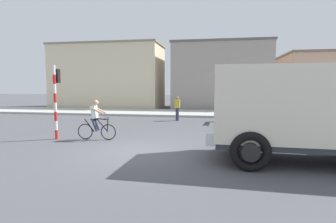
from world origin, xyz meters
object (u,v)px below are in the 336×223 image
(cyclist, at_px, (96,120))
(traffic_light_pole, at_px, (56,92))
(car_red_near, at_px, (253,111))
(pedestrian_near_kerb, at_px, (177,108))
(truck_foreground, at_px, (302,108))

(cyclist, relative_size, traffic_light_pole, 0.54)
(car_red_near, bearing_deg, pedestrian_near_kerb, 170.49)
(traffic_light_pole, height_order, car_red_near, traffic_light_pole)
(truck_foreground, bearing_deg, cyclist, 164.65)
(cyclist, bearing_deg, car_red_near, 39.80)
(traffic_light_pole, distance_m, car_red_near, 11.10)
(car_red_near, height_order, pedestrian_near_kerb, pedestrian_near_kerb)
(car_red_near, relative_size, pedestrian_near_kerb, 2.53)
(truck_foreground, distance_m, pedestrian_near_kerb, 10.37)
(truck_foreground, distance_m, car_red_near, 8.25)
(cyclist, xyz_separation_m, pedestrian_near_kerb, (2.55, 6.90, -0.02))
(cyclist, bearing_deg, traffic_light_pole, -175.11)
(truck_foreground, bearing_deg, traffic_light_pole, 168.30)
(truck_foreground, height_order, cyclist, truck_foreground)
(traffic_light_pole, distance_m, pedestrian_near_kerb, 8.35)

